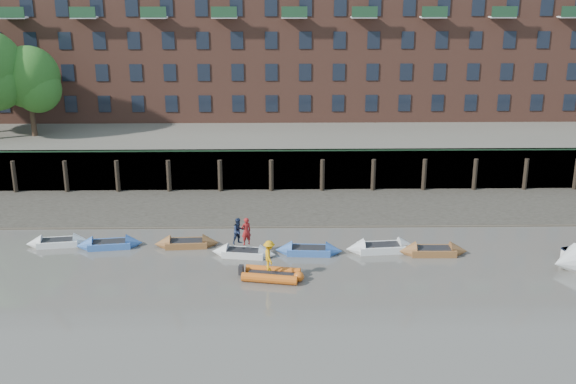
{
  "coord_description": "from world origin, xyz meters",
  "views": [
    {
      "loc": [
        -1.58,
        -32.15,
        17.83
      ],
      "look_at": [
        -0.86,
        12.0,
        3.2
      ],
      "focal_mm": 45.0,
      "sensor_mm": 36.0,
      "label": 1
    }
  ],
  "objects_px": {
    "rowboat_4": "(309,250)",
    "rowboat_5": "(381,248)",
    "rowboat_6": "(433,251)",
    "rowboat_2": "(187,243)",
    "rowboat_3": "(244,253)",
    "rowboat_1": "(110,244)",
    "person_rower_b": "(239,231)",
    "rowboat_0": "(58,242)",
    "rib_tender": "(274,275)",
    "person_rower_a": "(246,231)",
    "person_rib_crew": "(269,256)"
  },
  "relations": [
    {
      "from": "person_rower_b",
      "to": "person_rib_crew",
      "type": "distance_m",
      "value": 3.96
    },
    {
      "from": "rowboat_0",
      "to": "person_rower_b",
      "type": "distance_m",
      "value": 11.93
    },
    {
      "from": "rowboat_2",
      "to": "rowboat_3",
      "type": "relative_size",
      "value": 1.0
    },
    {
      "from": "rowboat_6",
      "to": "rowboat_3",
      "type": "bearing_deg",
      "value": -178.77
    },
    {
      "from": "rowboat_6",
      "to": "person_rib_crew",
      "type": "relative_size",
      "value": 2.42
    },
    {
      "from": "person_rib_crew",
      "to": "rowboat_5",
      "type": "bearing_deg",
      "value": -68.91
    },
    {
      "from": "person_rower_b",
      "to": "rib_tender",
      "type": "bearing_deg",
      "value": -92.47
    },
    {
      "from": "rowboat_5",
      "to": "rib_tender",
      "type": "distance_m",
      "value": 7.85
    },
    {
      "from": "rowboat_2",
      "to": "person_rower_b",
      "type": "relative_size",
      "value": 2.51
    },
    {
      "from": "rowboat_0",
      "to": "rowboat_5",
      "type": "height_order",
      "value": "rowboat_5"
    },
    {
      "from": "rowboat_4",
      "to": "rib_tender",
      "type": "relative_size",
      "value": 1.18
    },
    {
      "from": "rowboat_2",
      "to": "rowboat_5",
      "type": "relative_size",
      "value": 0.9
    },
    {
      "from": "rowboat_4",
      "to": "rowboat_5",
      "type": "height_order",
      "value": "rowboat_5"
    },
    {
      "from": "rowboat_1",
      "to": "person_rower_a",
      "type": "bearing_deg",
      "value": -17.69
    },
    {
      "from": "rowboat_4",
      "to": "rowboat_5",
      "type": "bearing_deg",
      "value": 7.79
    },
    {
      "from": "rowboat_0",
      "to": "rowboat_1",
      "type": "distance_m",
      "value": 3.41
    },
    {
      "from": "rowboat_6",
      "to": "rib_tender",
      "type": "bearing_deg",
      "value": -159.99
    },
    {
      "from": "rowboat_1",
      "to": "person_rower_a",
      "type": "distance_m",
      "value": 9.05
    },
    {
      "from": "rowboat_0",
      "to": "person_rib_crew",
      "type": "height_order",
      "value": "person_rib_crew"
    },
    {
      "from": "rowboat_1",
      "to": "rowboat_2",
      "type": "height_order",
      "value": "rowboat_1"
    },
    {
      "from": "rowboat_0",
      "to": "rib_tender",
      "type": "relative_size",
      "value": 1.13
    },
    {
      "from": "rowboat_1",
      "to": "rowboat_3",
      "type": "bearing_deg",
      "value": -17.58
    },
    {
      "from": "rowboat_2",
      "to": "person_rower_a",
      "type": "bearing_deg",
      "value": -25.96
    },
    {
      "from": "rowboat_2",
      "to": "rowboat_4",
      "type": "distance_m",
      "value": 7.87
    },
    {
      "from": "rowboat_2",
      "to": "rowboat_5",
      "type": "height_order",
      "value": "rowboat_5"
    },
    {
      "from": "person_rower_b",
      "to": "rowboat_3",
      "type": "bearing_deg",
      "value": -56.55
    },
    {
      "from": "rowboat_3",
      "to": "person_rib_crew",
      "type": "distance_m",
      "value": 3.92
    },
    {
      "from": "rowboat_0",
      "to": "person_rower_b",
      "type": "relative_size",
      "value": 2.46
    },
    {
      "from": "rowboat_1",
      "to": "person_rower_b",
      "type": "height_order",
      "value": "person_rower_b"
    },
    {
      "from": "rowboat_1",
      "to": "rowboat_4",
      "type": "bearing_deg",
      "value": -13.11
    },
    {
      "from": "rib_tender",
      "to": "rowboat_1",
      "type": "bearing_deg",
      "value": 165.99
    },
    {
      "from": "rowboat_0",
      "to": "rowboat_6",
      "type": "relative_size",
      "value": 0.95
    },
    {
      "from": "rowboat_3",
      "to": "rowboat_5",
      "type": "xyz_separation_m",
      "value": [
        8.63,
        0.62,
        0.03
      ]
    },
    {
      "from": "rowboat_2",
      "to": "rowboat_0",
      "type": "bearing_deg",
      "value": 174.65
    },
    {
      "from": "rowboat_5",
      "to": "person_rower_b",
      "type": "bearing_deg",
      "value": 177.99
    },
    {
      "from": "rowboat_2",
      "to": "person_rib_crew",
      "type": "distance_m",
      "value": 7.37
    },
    {
      "from": "rowboat_0",
      "to": "rowboat_1",
      "type": "xyz_separation_m",
      "value": [
        3.39,
        -0.39,
        0.01
      ]
    },
    {
      "from": "rowboat_4",
      "to": "rowboat_0",
      "type": "bearing_deg",
      "value": 178.05
    },
    {
      "from": "rowboat_6",
      "to": "rowboat_4",
      "type": "bearing_deg",
      "value": 179.19
    },
    {
      "from": "rowboat_5",
      "to": "rowboat_4",
      "type": "bearing_deg",
      "value": 178.81
    },
    {
      "from": "rowboat_4",
      "to": "person_rower_a",
      "type": "bearing_deg",
      "value": -171.13
    },
    {
      "from": "rowboat_0",
      "to": "rowboat_5",
      "type": "relative_size",
      "value": 0.88
    },
    {
      "from": "rowboat_3",
      "to": "rowboat_2",
      "type": "bearing_deg",
      "value": 165.83
    },
    {
      "from": "rowboat_6",
      "to": "person_rower_a",
      "type": "xyz_separation_m",
      "value": [
        -11.6,
        -0.11,
        1.44
      ]
    },
    {
      "from": "person_rower_b",
      "to": "rowboat_6",
      "type": "bearing_deg",
      "value": -34.59
    },
    {
      "from": "rowboat_3",
      "to": "rowboat_4",
      "type": "relative_size",
      "value": 0.97
    },
    {
      "from": "rowboat_2",
      "to": "rowboat_4",
      "type": "height_order",
      "value": "rowboat_4"
    },
    {
      "from": "rowboat_5",
      "to": "person_rib_crew",
      "type": "relative_size",
      "value": 2.58
    },
    {
      "from": "person_rib_crew",
      "to": "person_rower_a",
      "type": "bearing_deg",
      "value": 15.18
    },
    {
      "from": "rowboat_0",
      "to": "rib_tender",
      "type": "distance_m",
      "value": 14.84
    }
  ]
}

